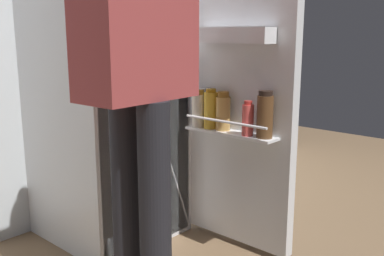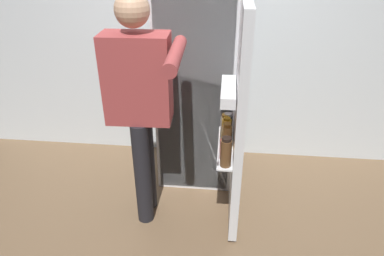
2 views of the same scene
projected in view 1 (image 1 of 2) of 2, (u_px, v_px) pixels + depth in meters
The scene contains 2 objects.
refrigerator at pixel (117, 81), 2.23m from camera, with size 0.66×1.21×1.62m.
person at pixel (139, 53), 1.58m from camera, with size 0.54×0.73×1.63m.
Camera 1 is at (-1.38, -1.27, 1.05)m, focal length 41.75 mm.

